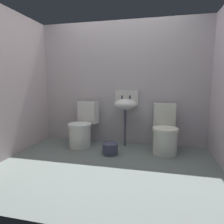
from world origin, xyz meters
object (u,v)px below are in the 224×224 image
at_px(toilet_left, 82,128).
at_px(bucket, 110,148).
at_px(toilet_right, 165,133).
at_px(sink, 126,104).

distance_m(toilet_left, bucket, 0.70).
bearing_deg(bucket, toilet_right, 20.04).
bearing_deg(toilet_right, toilet_left, -2.67).
relative_size(toilet_left, sink, 0.79).
bearing_deg(toilet_right, bucket, 17.39).
relative_size(toilet_left, bucket, 2.94).
distance_m(toilet_left, sink, 0.88).
bearing_deg(bucket, sink, 71.76).
height_order(toilet_left, bucket, toilet_left).
xyz_separation_m(toilet_left, sink, (0.75, 0.19, 0.43)).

